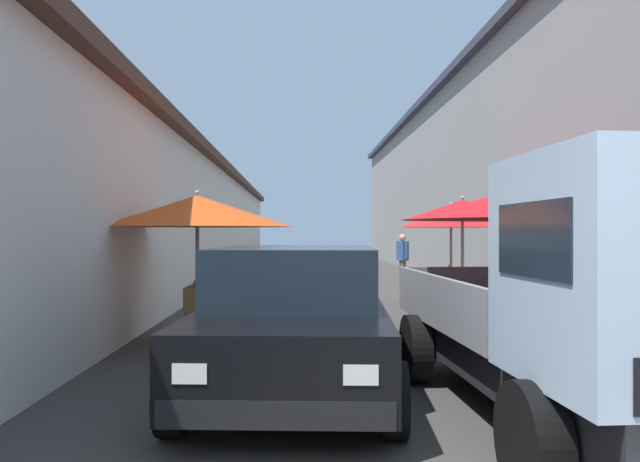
% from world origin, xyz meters
% --- Properties ---
extents(ground, '(90.00, 90.00, 0.00)m').
position_xyz_m(ground, '(13.50, 0.00, 0.00)').
color(ground, '#3D3A38').
extents(building_left_whitewash, '(49.80, 7.50, 3.86)m').
position_xyz_m(building_left_whitewash, '(15.75, 7.12, 1.94)').
color(building_left_whitewash, silver).
rests_on(building_left_whitewash, ground).
extents(building_right_concrete, '(49.80, 7.50, 6.65)m').
position_xyz_m(building_right_concrete, '(15.75, -7.12, 3.33)').
color(building_right_concrete, gray).
rests_on(building_right_concrete, ground).
extents(fruit_stall_near_right, '(2.11, 2.11, 2.23)m').
position_xyz_m(fruit_stall_near_right, '(9.66, -1.66, 1.63)').
color(fruit_stall_near_right, '#9E9EA3').
rests_on(fruit_stall_near_right, ground).
extents(fruit_stall_near_left, '(2.20, 2.20, 2.26)m').
position_xyz_m(fruit_stall_near_left, '(12.59, -2.14, 1.65)').
color(fruit_stall_near_left, '#9E9EA3').
rests_on(fruit_stall_near_left, ground).
extents(fruit_stall_mid_lane, '(2.61, 2.61, 2.16)m').
position_xyz_m(fruit_stall_mid_lane, '(5.50, -1.26, 1.63)').
color(fruit_stall_mid_lane, '#9E9EA3').
rests_on(fruit_stall_mid_lane, ground).
extents(fruit_stall_far_left, '(2.78, 2.78, 2.22)m').
position_xyz_m(fruit_stall_far_left, '(8.07, 2.62, 1.77)').
color(fruit_stall_far_left, '#9E9EA3').
rests_on(fruit_stall_far_left, ground).
extents(hatchback_car, '(4.01, 2.13, 1.45)m').
position_xyz_m(hatchback_car, '(4.95, 1.19, 0.74)').
color(hatchback_car, black).
rests_on(hatchback_car, ground).
extents(delivery_truck, '(4.99, 2.13, 2.08)m').
position_xyz_m(delivery_truck, '(3.07, -1.07, 1.04)').
color(delivery_truck, black).
rests_on(delivery_truck, ground).
extents(vendor_by_crates, '(0.60, 0.32, 1.55)m').
position_xyz_m(vendor_by_crates, '(17.90, -1.97, 0.89)').
color(vendor_by_crates, '#665B4C').
rests_on(vendor_by_crates, ground).
extents(plastic_stool, '(0.30, 0.30, 0.43)m').
position_xyz_m(plastic_stool, '(6.49, -0.64, 0.33)').
color(plastic_stool, '#194CB2').
rests_on(plastic_stool, ground).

